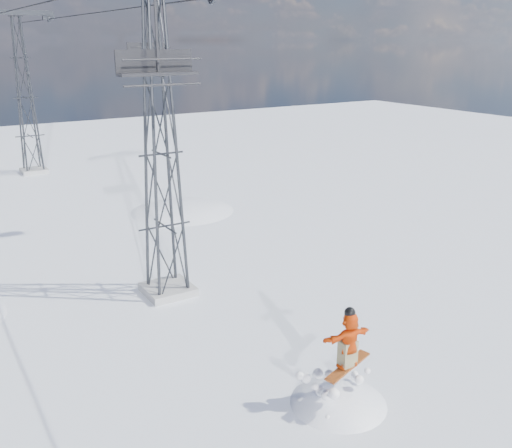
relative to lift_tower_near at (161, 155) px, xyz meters
name	(u,v)px	position (x,y,z in m)	size (l,w,h in m)	color
ground	(259,405)	(-0.80, -8.00, -5.47)	(120.00, 120.00, 0.00)	white
lift_tower_near	(161,155)	(0.00, 0.00, 0.00)	(5.20, 1.80, 11.43)	#999999
lift_tower_far	(25,98)	(0.00, 25.00, 0.00)	(5.20, 1.80, 11.43)	#999999
haul_cables	(65,10)	(0.00, 11.50, 5.38)	(4.46, 51.00, 0.06)	black
lift_chair_near	(157,65)	(-2.20, -5.46, 3.38)	(2.02, 0.58, 2.51)	black
lift_chair_mid	(148,50)	(2.20, 6.31, 3.53)	(1.87, 0.54, 2.32)	black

